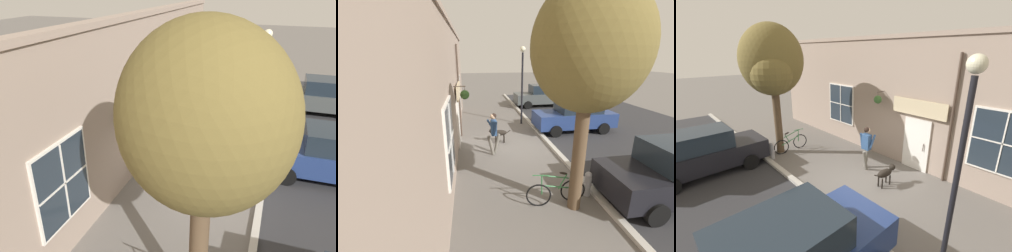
{
  "view_description": "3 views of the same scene",
  "coord_description": "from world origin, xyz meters",
  "views": [
    {
      "loc": [
        2.06,
        -8.74,
        6.05
      ],
      "look_at": [
        -1.29,
        0.79,
        1.58
      ],
      "focal_mm": 35.0,
      "sensor_mm": 36.0,
      "label": 1
    },
    {
      "loc": [
        -1.6,
        -9.32,
        4.04
      ],
      "look_at": [
        0.04,
        0.75,
        0.81
      ],
      "focal_mm": 24.0,
      "sensor_mm": 36.0,
      "label": 2
    },
    {
      "loc": [
        5.48,
        4.93,
        4.54
      ],
      "look_at": [
        -0.57,
        -1.74,
        1.56
      ],
      "focal_mm": 24.0,
      "sensor_mm": 36.0,
      "label": 3
    }
  ],
  "objects": [
    {
      "name": "ground_plane",
      "position": [
        0.0,
        0.0,
        0.0
      ],
      "size": [
        90.0,
        90.0,
        0.0
      ],
      "primitive_type": "plane",
      "color": "#66605B"
    },
    {
      "name": "curb_and_road",
      "position": [
        5.85,
        0.0,
        0.02
      ],
      "size": [
        10.1,
        28.0,
        0.12
      ],
      "color": "#B2ADA3",
      "rests_on": "ground_plane"
    },
    {
      "name": "storefront_facade",
      "position": [
        -2.34,
        0.01,
        2.6
      ],
      "size": [
        0.95,
        18.0,
        5.2
      ],
      "color": "gray",
      "rests_on": "ground_plane"
    },
    {
      "name": "pedestrian_walking",
      "position": [
        -0.69,
        -0.54,
        1.09
      ],
      "size": [
        0.58,
        0.55,
        1.79
      ],
      "color": "#6B665B",
      "rests_on": "ground_plane"
    },
    {
      "name": "dog_on_leash",
      "position": [
        -0.33,
        0.74,
        0.49
      ],
      "size": [
        1.07,
        0.35,
        0.74
      ],
      "color": "black",
      "rests_on": "ground_plane"
    },
    {
      "name": "street_tree_by_curb",
      "position": [
        1.17,
        -4.29,
        4.07
      ],
      "size": [
        2.71,
        2.59,
        5.7
      ],
      "color": "brown",
      "rests_on": "ground_plane"
    },
    {
      "name": "leaning_bicycle",
      "position": [
        0.67,
        -4.16,
        0.38
      ],
      "size": [
        1.74,
        0.23,
        1.01
      ],
      "color": "black",
      "rests_on": "ground_plane"
    },
    {
      "name": "parked_car_mid_block",
      "position": [
        4.07,
        1.88,
        0.88
      ],
      "size": [
        4.32,
        1.97,
        1.75
      ],
      "color": "navy",
      "rests_on": "ground_plane"
    },
    {
      "name": "parked_car_far_end",
      "position": [
        4.25,
        8.27,
        0.88
      ],
      "size": [
        4.32,
        1.97,
        1.75
      ],
      "color": "#474C4C",
      "rests_on": "ground_plane"
    },
    {
      "name": "street_lamp",
      "position": [
        1.47,
        3.63,
        2.98
      ],
      "size": [
        0.32,
        0.32,
        4.52
      ],
      "color": "black",
      "rests_on": "ground_plane"
    },
    {
      "name": "fire_hydrant",
      "position": [
        1.75,
        -3.94,
        0.4
      ],
      "size": [
        0.34,
        0.2,
        0.77
      ],
      "color": "#99999E",
      "rests_on": "ground_plane"
    }
  ]
}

